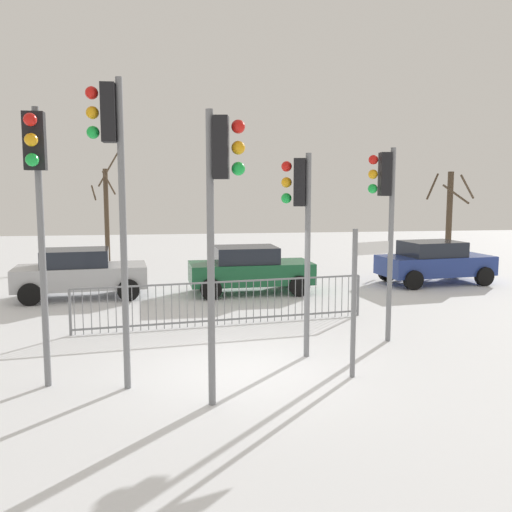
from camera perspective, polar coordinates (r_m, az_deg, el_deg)
ground_plane at (r=10.25m, az=-1.26°, el=-11.75°), size 60.00×60.00×0.00m
traffic_light_foreground_right at (r=8.17m, az=-3.72°, el=6.61°), size 0.56×0.35×4.43m
traffic_light_mid_right at (r=9.13m, az=-14.55°, el=9.04°), size 0.57×0.32×5.01m
traffic_light_foreground_left at (r=9.48m, az=-21.58°, el=6.84°), size 0.33×0.57×4.57m
traffic_light_rear_right at (r=10.65m, az=4.55°, el=4.84°), size 0.56×0.36×3.95m
traffic_light_rear_left at (r=12.02m, az=13.11°, el=5.56°), size 0.57×0.34×4.13m
direction_sign_post at (r=9.77m, az=10.36°, el=-3.85°), size 0.75×0.32×2.61m
pedestrian_guard_railing at (r=13.43m, az=-3.25°, el=-4.76°), size 7.08×1.02×1.07m
car_green_mid at (r=17.39m, az=-0.69°, el=-1.32°), size 3.87×2.07×1.47m
car_silver_far at (r=17.47m, az=-17.63°, el=-1.62°), size 3.95×2.24×1.47m
car_blue_trailing at (r=20.04m, az=17.84°, el=-0.54°), size 3.99×2.33×1.47m
bare_tree_left at (r=26.43m, az=19.25°, el=4.22°), size 2.28×2.28×4.00m
bare_tree_centre at (r=25.19m, az=-15.12°, el=4.40°), size 1.31×1.30×4.96m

